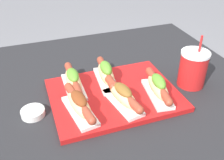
# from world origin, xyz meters

# --- Properties ---
(serving_tray) EXTENTS (0.44, 0.33, 0.02)m
(serving_tray) POSITION_xyz_m (-0.06, 0.02, 0.70)
(serving_tray) COLOR red
(serving_tray) RESTS_ON patio_table
(hot_dog_0) EXTENTS (0.09, 0.21, 0.07)m
(hot_dog_0) POSITION_xyz_m (-0.19, -0.04, 0.74)
(hot_dog_0) COLOR white
(hot_dog_0) RESTS_ON serving_tray
(hot_dog_1) EXTENTS (0.09, 0.21, 0.07)m
(hot_dog_1) POSITION_xyz_m (-0.05, -0.05, 0.74)
(hot_dog_1) COLOR white
(hot_dog_1) RESTS_ON serving_tray
(hot_dog_2) EXTENTS (0.08, 0.21, 0.07)m
(hot_dog_2) POSITION_xyz_m (0.08, -0.04, 0.74)
(hot_dog_2) COLOR white
(hot_dog_2) RESTS_ON serving_tray
(hot_dog_3) EXTENTS (0.06, 0.22, 0.07)m
(hot_dog_3) POSITION_xyz_m (-0.18, 0.10, 0.74)
(hot_dog_3) COLOR white
(hot_dog_3) RESTS_ON serving_tray
(hot_dog_4) EXTENTS (0.07, 0.22, 0.08)m
(hot_dog_4) POSITION_xyz_m (-0.06, 0.10, 0.74)
(hot_dog_4) COLOR white
(hot_dog_4) RESTS_ON serving_tray
(sauce_bowl) EXTENTS (0.08, 0.08, 0.02)m
(sauce_bowl) POSITION_xyz_m (-0.33, 0.02, 0.70)
(sauce_bowl) COLOR silver
(sauce_bowl) RESTS_ON patio_table
(drink_cup) EXTENTS (0.10, 0.10, 0.20)m
(drink_cup) POSITION_xyz_m (0.24, 0.00, 0.76)
(drink_cup) COLOR red
(drink_cup) RESTS_ON patio_table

